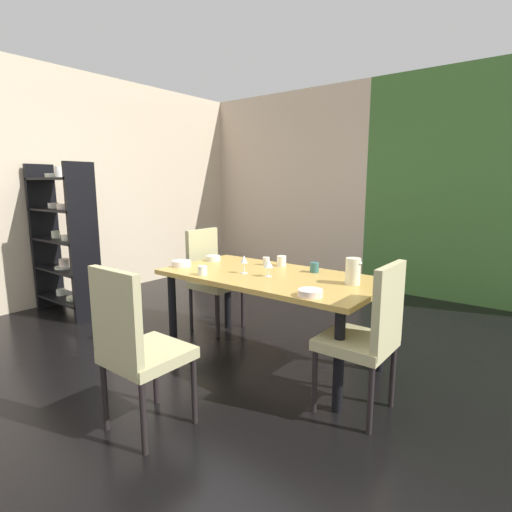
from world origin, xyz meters
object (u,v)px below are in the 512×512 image
object	(u,v)px
chair_right_near	(369,332)
serving_bowl_front	(310,293)
chair_left_far	(211,274)
display_shelf	(64,239)
cup_near_shelf	(282,261)
chair_head_near	(135,344)
wine_glass_rear	(244,260)
wine_glass_center	(268,264)
cup_right	(202,271)
dining_table	(271,284)
serving_bowl_corner	(181,263)
cup_north	(315,267)
serving_bowl_east	(213,258)
cup_west	(266,261)
pitcher_south	(353,271)

from	to	relation	value
chair_right_near	serving_bowl_front	size ratio (longest dim) A/B	6.00
chair_left_far	display_shelf	distance (m)	1.80
display_shelf	cup_near_shelf	size ratio (longest dim) A/B	18.38
chair_head_near	wine_glass_rear	world-z (taller)	chair_head_near
wine_glass_center	cup_right	distance (m)	0.55
dining_table	chair_left_far	bearing A→B (deg)	163.53
serving_bowl_corner	cup_north	distance (m)	1.20
wine_glass_center	wine_glass_rear	world-z (taller)	wine_glass_rear
wine_glass_rear	serving_bowl_corner	world-z (taller)	wine_glass_rear
serving_bowl_east	wine_glass_rear	bearing A→B (deg)	-22.45
serving_bowl_front	cup_west	size ratio (longest dim) A/B	2.28
chair_left_far	serving_bowl_corner	xyz separation A→B (m)	(0.14, -0.52, 0.21)
chair_right_near	serving_bowl_front	bearing A→B (deg)	101.86
display_shelf	wine_glass_rear	bearing A→B (deg)	7.37
dining_table	display_shelf	bearing A→B (deg)	-170.94
serving_bowl_front	wine_glass_center	bearing A→B (deg)	152.40
wine_glass_center	cup_west	size ratio (longest dim) A/B	1.98
wine_glass_rear	serving_bowl_corner	distance (m)	0.65
chair_right_near	chair_head_near	distance (m)	1.44
wine_glass_center	cup_right	world-z (taller)	wine_glass_center
cup_near_shelf	cup_west	world-z (taller)	cup_near_shelf
chair_head_near	serving_bowl_east	distance (m)	1.66
serving_bowl_corner	cup_right	distance (m)	0.43
serving_bowl_front	pitcher_south	size ratio (longest dim) A/B	0.84
cup_north	pitcher_south	distance (m)	0.47
chair_right_near	serving_bowl_east	xyz separation A→B (m)	(-1.76, 0.43, 0.21)
chair_head_near	display_shelf	world-z (taller)	display_shelf
cup_north	serving_bowl_corner	bearing A→B (deg)	-154.24
wine_glass_rear	serving_bowl_east	distance (m)	0.64
serving_bowl_east	serving_bowl_corner	bearing A→B (deg)	-96.78
chair_head_near	cup_right	distance (m)	1.06
dining_table	cup_near_shelf	world-z (taller)	cup_near_shelf
chair_right_near	cup_north	world-z (taller)	chair_right_near
serving_bowl_corner	pitcher_south	distance (m)	1.55
wine_glass_rear	cup_right	distance (m)	0.35
wine_glass_rear	chair_left_far	bearing A→B (deg)	153.16
display_shelf	chair_head_near	bearing A→B (deg)	-19.37
serving_bowl_east	serving_bowl_corner	size ratio (longest dim) A/B	0.78
wine_glass_center	serving_bowl_front	distance (m)	0.64
chair_left_far	display_shelf	size ratio (longest dim) A/B	0.60
serving_bowl_front	cup_north	distance (m)	0.74
cup_near_shelf	display_shelf	bearing A→B (deg)	-163.13
chair_head_near	cup_north	world-z (taller)	chair_head_near
dining_table	chair_right_near	world-z (taller)	chair_right_near
cup_north	chair_left_far	bearing A→B (deg)	-179.93
chair_left_far	serving_bowl_east	world-z (taller)	chair_left_far
cup_west	cup_north	xyz separation A→B (m)	(0.51, 0.00, 0.01)
dining_table	cup_north	world-z (taller)	cup_north
chair_head_near	chair_left_far	size ratio (longest dim) A/B	1.01
chair_right_near	display_shelf	size ratio (longest dim) A/B	0.59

